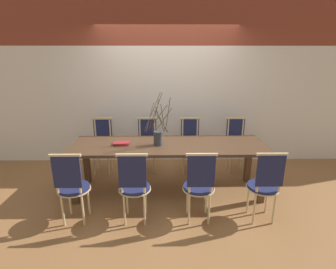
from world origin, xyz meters
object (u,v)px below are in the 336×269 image
chair_far_center (190,143)px  book_stack (122,143)px  vase_centerpiece (158,136)px  dining_table (168,150)px  chair_near_center (199,184)px

chair_far_center → book_stack: (-1.07, -0.75, 0.26)m
chair_far_center → vase_centerpiece: bearing=55.1°
vase_centerpiece → book_stack: (-0.53, 0.03, -0.11)m
dining_table → chair_near_center: 0.85m
chair_near_center → chair_far_center: 1.51m
chair_near_center → book_stack: 1.31m
dining_table → book_stack: (-0.67, 0.01, 0.11)m
vase_centerpiece → book_stack: size_ratio=3.21×
dining_table → chair_far_center: 0.87m
chair_near_center → vase_centerpiece: (-0.51, 0.73, 0.38)m
chair_near_center → chair_far_center: bearing=88.6°
dining_table → book_stack: book_stack is taller
dining_table → vase_centerpiece: bearing=-169.8°
chair_far_center → vase_centerpiece: vase_centerpiece is taller
dining_table → book_stack: bearing=179.5°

